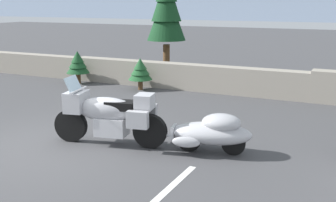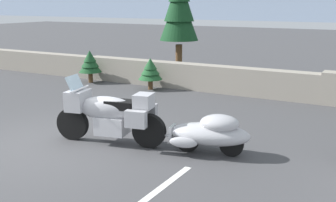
{
  "view_description": "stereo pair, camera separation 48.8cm",
  "coord_description": "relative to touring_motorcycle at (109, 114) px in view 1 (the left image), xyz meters",
  "views": [
    {
      "loc": [
        5.36,
        -5.91,
        2.74
      ],
      "look_at": [
        1.92,
        1.28,
        0.85
      ],
      "focal_mm": 44.74,
      "sensor_mm": 36.0,
      "label": 1
    },
    {
      "loc": [
        5.79,
        -5.69,
        2.74
      ],
      "look_at": [
        1.92,
        1.28,
        0.85
      ],
      "focal_mm": 44.74,
      "sensor_mm": 36.0,
      "label": 2
    }
  ],
  "objects": [
    {
      "name": "ground_plane",
      "position": [
        -0.93,
        -0.67,
        -0.62
      ],
      "size": [
        80.0,
        80.0,
        0.0
      ],
      "primitive_type": "plane",
      "color": "#424244"
    },
    {
      "name": "stone_guard_wall",
      "position": [
        -0.41,
        5.6,
        -0.2
      ],
      "size": [
        24.0,
        0.54,
        0.9
      ],
      "color": "gray",
      "rests_on": "ground"
    },
    {
      "name": "touring_motorcycle",
      "position": [
        0.0,
        0.0,
        0.0
      ],
      "size": [
        2.29,
        1.03,
        1.33
      ],
      "color": "black",
      "rests_on": "ground"
    },
    {
      "name": "car_shaped_trailer",
      "position": [
        1.98,
        0.41,
        -0.21
      ],
      "size": [
        2.23,
        1.01,
        0.76
      ],
      "color": "black",
      "rests_on": "ground"
    },
    {
      "name": "pine_tree_secondary",
      "position": [
        -2.35,
        7.43,
        2.0
      ],
      "size": [
        1.42,
        1.42,
        4.18
      ],
      "color": "brown",
      "rests_on": "ground"
    },
    {
      "name": "pine_sapling_near",
      "position": [
        -4.51,
        4.91,
        0.08
      ],
      "size": [
        0.79,
        0.79,
        1.12
      ],
      "color": "brown",
      "rests_on": "ground"
    },
    {
      "name": "pine_sapling_farther",
      "position": [
        -2.05,
        4.9,
        0.01
      ],
      "size": [
        0.77,
        0.77,
        1.01
      ],
      "color": "brown",
      "rests_on": "ground"
    }
  ]
}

